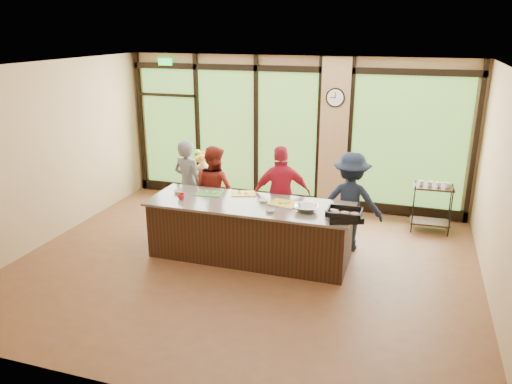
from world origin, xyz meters
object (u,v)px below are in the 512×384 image
Objects in this scene: cook_left at (188,185)px; flower_stand at (204,190)px; cook_right at (350,202)px; roasting_pan at (344,217)px; island_base at (250,231)px; bar_cart at (432,202)px.

cook_left is 2.19× the size of flower_stand.
cook_right is at bearing -12.28° from flower_stand.
cook_left is 3.16m from roasting_pan.
island_base is 4.13× the size of flower_stand.
roasting_pan reaches higher than flower_stand.
cook_right is at bearing -139.34° from bar_cart.
cook_right is at bearing -163.96° from cook_left.
roasting_pan reaches higher than bar_cart.
roasting_pan is at bearing -27.73° from flower_stand.
cook_left is at bearing -166.23° from bar_cart.
bar_cart is at bearing 8.54° from flower_stand.
bar_cart is (1.26, 2.28, -0.40)m from roasting_pan.
roasting_pan is at bearing 175.86° from cook_left.
flower_stand is (-3.12, 2.16, -0.59)m from roasting_pan.
bar_cart is (2.76, 2.01, 0.12)m from island_base.
bar_cart is at bearing -147.96° from cook_left.
roasting_pan is 0.64× the size of flower_stand.
bar_cart is (4.21, 1.16, -0.26)m from cook_left.
flower_stand is 4.38m from bar_cart.
cook_left reaches higher than roasting_pan.
island_base is 1.61m from roasting_pan.
island_base is at bearing 166.26° from cook_left.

